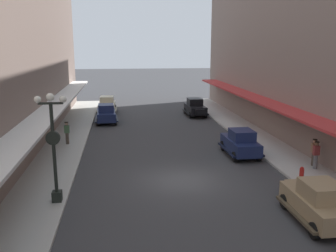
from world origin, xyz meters
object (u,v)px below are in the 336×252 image
Objects in this scene: parked_car_1 at (195,107)px; parked_car_3 at (107,105)px; lamp_post_with_clock at (53,143)px; pedestrian_1 at (314,152)px; parked_car_4 at (106,113)px; pedestrian_0 at (67,133)px; pedestrian_2 at (316,155)px; parked_car_0 at (241,142)px; fire_hydrant at (302,174)px; parked_car_2 at (318,201)px.

parked_car_1 is 1.00× the size of parked_car_3.
pedestrian_1 is (14.75, 3.34, -1.97)m from lamp_post_with_clock.
parked_car_4 is 18.77m from lamp_post_with_clock.
pedestrian_0 is at bearing -100.77° from parked_car_3.
parked_car_1 is at bearing 41.46° from pedestrian_0.
parked_car_3 reaches higher than pedestrian_2.
parked_car_1 reaches higher than pedestrian_2.
parked_car_0 is 2.55× the size of pedestrian_2.
parked_car_4 reaches higher than pedestrian_1.
pedestrian_2 is at bearing -46.91° from parked_car_0.
fire_hydrant is 2.63m from pedestrian_2.
lamp_post_with_clock is at bearing -167.25° from pedestrian_1.
pedestrian_2 is at bearing 45.40° from fire_hydrant.
pedestrian_1 is (3.48, 6.62, 0.07)m from parked_car_2.
parked_car_3 is (-9.51, 17.43, 0.00)m from parked_car_0.
lamp_post_with_clock is (-1.72, -18.58, 2.04)m from parked_car_4.
pedestrian_1 is (13.02, -15.24, 0.07)m from parked_car_4.
parked_car_4 reaches higher than pedestrian_0.
parked_car_4 is at bearing 84.70° from lamp_post_with_clock.
lamp_post_with_clock reaches higher than pedestrian_2.
parked_car_0 is 0.99× the size of parked_car_4.
parked_car_1 reaches higher than fire_hydrant.
parked_car_4 is 0.84× the size of lamp_post_with_clock.
parked_car_1 is at bearing 62.35° from lamp_post_with_clock.
pedestrian_0 is at bearing 155.40° from pedestrian_1.
lamp_post_with_clock is at bearing 163.74° from parked_car_2.
lamp_post_with_clock reaches higher than parked_car_2.
lamp_post_with_clock reaches higher than pedestrian_0.
parked_car_0 is 12.72m from pedestrian_0.
pedestrian_1 is 1.00× the size of pedestrian_2.
pedestrian_0 and pedestrian_1 have the same top height.
pedestrian_0 and pedestrian_2 have the same top height.
lamp_post_with_clock is (-11.27, 3.29, 2.04)m from parked_car_2.
parked_car_2 is 28.82m from parked_car_3.
parked_car_0 is at bearing -52.17° from parked_car_4.
parked_car_1 is 15.93m from pedestrian_0.
parked_car_1 is (-0.12, 14.60, 0.00)m from parked_car_0.
parked_car_4 is at bearing 122.03° from fire_hydrant.
pedestrian_1 is at bearing -78.14° from parked_car_1.
parked_car_4 is 20.35m from pedestrian_2.
fire_hydrant is 0.49× the size of pedestrian_2.
lamp_post_with_clock reaches higher than parked_car_0.
parked_car_3 is at bearing 121.52° from pedestrian_2.
parked_car_1 is at bearing 100.97° from pedestrian_2.
pedestrian_2 is (3.54, -18.26, 0.07)m from parked_car_1.
parked_car_4 is at bearing 127.83° from parked_car_0.
parked_car_1 is 20.18m from fire_hydrant.
parked_car_2 is 18.40m from pedestrian_0.
parked_car_0 is at bearing -61.38° from parked_car_3.
lamp_post_with_clock is 3.09× the size of pedestrian_1.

